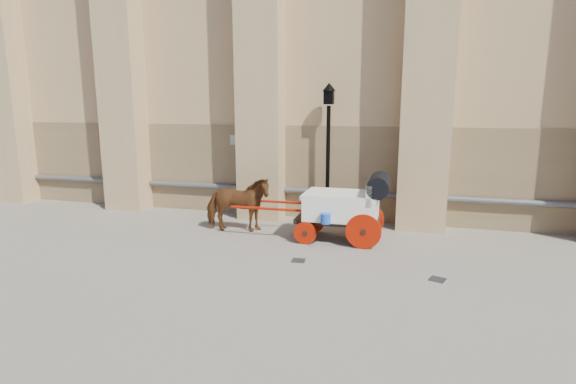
% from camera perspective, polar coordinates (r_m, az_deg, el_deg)
% --- Properties ---
extents(ground, '(90.00, 90.00, 0.00)m').
position_cam_1_polar(ground, '(11.27, -4.45, -7.93)').
color(ground, gray).
rests_on(ground, ground).
extents(horse, '(2.06, 1.23, 1.63)m').
position_cam_1_polar(horse, '(13.09, -6.44, -1.57)').
color(horse, brown).
rests_on(horse, ground).
extents(carriage, '(4.28, 1.53, 1.87)m').
position_cam_1_polar(carriage, '(12.21, 7.48, -1.58)').
color(carriage, black).
rests_on(carriage, ground).
extents(street_lamp, '(0.40, 0.40, 4.30)m').
position_cam_1_polar(street_lamp, '(13.87, 5.11, 5.38)').
color(street_lamp, black).
rests_on(street_lamp, ground).
extents(drain_grate_near, '(0.35, 0.35, 0.01)m').
position_cam_1_polar(drain_grate_near, '(10.82, 1.33, -8.69)').
color(drain_grate_near, black).
rests_on(drain_grate_near, ground).
extents(drain_grate_far, '(0.41, 0.41, 0.01)m').
position_cam_1_polar(drain_grate_far, '(10.23, 18.44, -10.48)').
color(drain_grate_far, black).
rests_on(drain_grate_far, ground).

